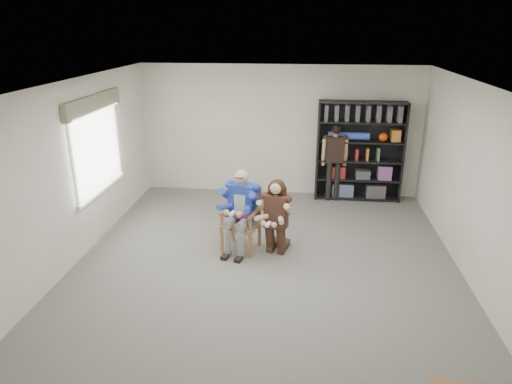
# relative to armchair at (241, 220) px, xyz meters

# --- Properties ---
(room_shell) EXTENTS (6.00, 7.00, 2.80)m
(room_shell) POSITION_rel_armchair_xyz_m (0.46, -0.65, 0.87)
(room_shell) COLOR beige
(room_shell) RESTS_ON ground
(floor) EXTENTS (6.00, 7.00, 0.01)m
(floor) POSITION_rel_armchair_xyz_m (0.46, -0.65, -0.53)
(floor) COLOR slate
(floor) RESTS_ON ground
(window_left) EXTENTS (0.16, 2.00, 1.75)m
(window_left) POSITION_rel_armchair_xyz_m (-2.49, 0.35, 1.10)
(window_left) COLOR white
(window_left) RESTS_ON room_shell
(armchair) EXTENTS (0.74, 0.73, 1.07)m
(armchair) POSITION_rel_armchair_xyz_m (0.00, 0.00, 0.00)
(armchair) COLOR brown
(armchair) RESTS_ON floor
(seated_man) EXTENTS (0.77, 0.95, 1.39)m
(seated_man) POSITION_rel_armchair_xyz_m (0.00, 0.00, 0.16)
(seated_man) COLOR navy
(seated_man) RESTS_ON floor
(kneeling_woman) EXTENTS (0.72, 0.95, 1.27)m
(kneeling_woman) POSITION_rel_armchair_xyz_m (0.58, -0.12, 0.10)
(kneeling_woman) COLOR #39251C
(kneeling_woman) RESTS_ON floor
(bookshelf) EXTENTS (1.80, 0.38, 2.10)m
(bookshelf) POSITION_rel_armchair_xyz_m (2.16, 2.63, 0.52)
(bookshelf) COLOR black
(bookshelf) RESTS_ON floor
(standing_man) EXTENTS (0.52, 0.31, 1.64)m
(standing_man) POSITION_rel_armchair_xyz_m (1.63, 2.49, 0.29)
(standing_man) COLOR black
(standing_man) RESTS_ON floor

